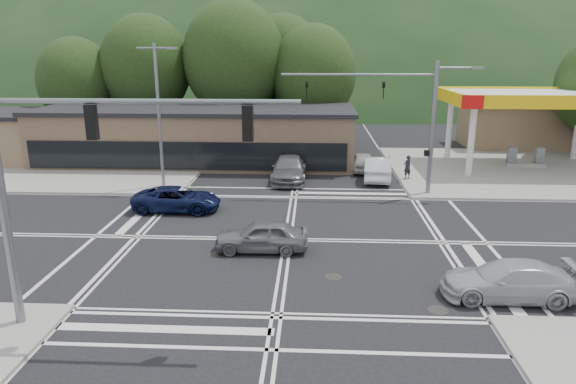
{
  "coord_description": "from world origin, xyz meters",
  "views": [
    {
      "loc": [
        1.18,
        -22.57,
        8.61
      ],
      "look_at": [
        -0.16,
        3.32,
        1.4
      ],
      "focal_mm": 32.0,
      "sensor_mm": 36.0,
      "label": 1
    }
  ],
  "objects_px": {
    "car_queue_a": "(377,168)",
    "car_northbound": "(289,169)",
    "pedestrian": "(407,167)",
    "car_blue_west": "(177,199)",
    "car_queue_b": "(363,162)",
    "car_silver_east": "(509,280)",
    "car_grey_center": "(262,236)"
  },
  "relations": [
    {
      "from": "car_queue_b",
      "to": "car_grey_center",
      "type": "bearing_deg",
      "value": 70.56
    },
    {
      "from": "car_northbound",
      "to": "car_grey_center",
      "type": "bearing_deg",
      "value": -92.91
    },
    {
      "from": "car_blue_west",
      "to": "car_queue_b",
      "type": "distance_m",
      "value": 15.11
    },
    {
      "from": "car_queue_b",
      "to": "car_silver_east",
      "type": "bearing_deg",
      "value": 100.54
    },
    {
      "from": "car_grey_center",
      "to": "car_northbound",
      "type": "distance_m",
      "value": 12.77
    },
    {
      "from": "car_blue_west",
      "to": "car_silver_east",
      "type": "bearing_deg",
      "value": -123.75
    },
    {
      "from": "car_queue_b",
      "to": "car_northbound",
      "type": "xyz_separation_m",
      "value": [
        -5.26,
        -3.09,
        0.11
      ]
    },
    {
      "from": "car_blue_west",
      "to": "car_northbound",
      "type": "height_order",
      "value": "car_northbound"
    },
    {
      "from": "car_northbound",
      "to": "car_silver_east",
      "type": "bearing_deg",
      "value": -62.98
    },
    {
      "from": "car_grey_center",
      "to": "car_northbound",
      "type": "bearing_deg",
      "value": 176.07
    },
    {
      "from": "car_grey_center",
      "to": "pedestrian",
      "type": "xyz_separation_m",
      "value": [
        8.58,
        13.03,
        0.26
      ]
    },
    {
      "from": "car_blue_west",
      "to": "car_northbound",
      "type": "distance_m",
      "value": 9.24
    },
    {
      "from": "car_queue_b",
      "to": "car_northbound",
      "type": "bearing_deg",
      "value": 31.26
    },
    {
      "from": "car_grey_center",
      "to": "car_queue_b",
      "type": "xyz_separation_m",
      "value": [
        5.84,
        15.85,
        -0.0
      ]
    },
    {
      "from": "car_blue_west",
      "to": "car_queue_b",
      "type": "xyz_separation_m",
      "value": [
        11.1,
        10.25,
        0.03
      ]
    },
    {
      "from": "car_silver_east",
      "to": "car_grey_center",
      "type": "bearing_deg",
      "value": -112.2
    },
    {
      "from": "car_queue_a",
      "to": "pedestrian",
      "type": "bearing_deg",
      "value": 179.47
    },
    {
      "from": "car_blue_west",
      "to": "car_silver_east",
      "type": "height_order",
      "value": "car_silver_east"
    },
    {
      "from": "car_grey_center",
      "to": "car_queue_a",
      "type": "xyz_separation_m",
      "value": [
        6.58,
        13.25,
        0.11
      ]
    },
    {
      "from": "car_blue_west",
      "to": "car_silver_east",
      "type": "xyz_separation_m",
      "value": [
        14.52,
        -9.65,
        0.02
      ]
    },
    {
      "from": "pedestrian",
      "to": "car_silver_east",
      "type": "bearing_deg",
      "value": 60.03
    },
    {
      "from": "car_silver_east",
      "to": "car_queue_b",
      "type": "bearing_deg",
      "value": -168.85
    },
    {
      "from": "car_queue_b",
      "to": "car_northbound",
      "type": "distance_m",
      "value": 6.1
    },
    {
      "from": "car_queue_a",
      "to": "car_northbound",
      "type": "xyz_separation_m",
      "value": [
        -6.0,
        -0.49,
        -0.0
      ]
    },
    {
      "from": "car_queue_b",
      "to": "pedestrian",
      "type": "xyz_separation_m",
      "value": [
        2.74,
        -2.82,
        0.26
      ]
    },
    {
      "from": "car_blue_west",
      "to": "car_grey_center",
      "type": "bearing_deg",
      "value": -136.97
    },
    {
      "from": "car_silver_east",
      "to": "car_northbound",
      "type": "distance_m",
      "value": 18.91
    },
    {
      "from": "car_silver_east",
      "to": "pedestrian",
      "type": "height_order",
      "value": "pedestrian"
    },
    {
      "from": "car_northbound",
      "to": "pedestrian",
      "type": "distance_m",
      "value": 8.01
    },
    {
      "from": "car_grey_center",
      "to": "car_silver_east",
      "type": "height_order",
      "value": "car_grey_center"
    },
    {
      "from": "car_blue_west",
      "to": "pedestrian",
      "type": "relative_size",
      "value": 2.96
    },
    {
      "from": "pedestrian",
      "to": "car_queue_a",
      "type": "bearing_deg",
      "value": -38.27
    }
  ]
}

